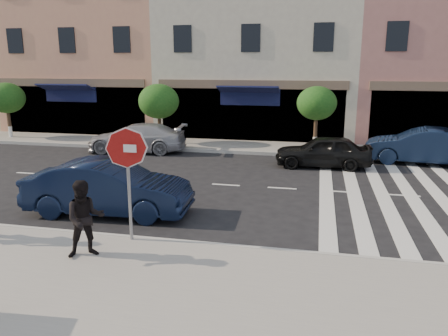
% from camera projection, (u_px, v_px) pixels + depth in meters
% --- Properties ---
extents(ground, '(120.00, 120.00, 0.00)m').
position_uv_depth(ground, '(195.00, 224.00, 11.78)').
color(ground, black).
rests_on(ground, ground).
extents(sidewalk_near, '(60.00, 4.50, 0.15)m').
position_uv_depth(sidewalk_near, '(140.00, 290.00, 8.19)').
color(sidewalk_near, gray).
rests_on(sidewalk_near, ground).
extents(sidewalk_far, '(60.00, 3.00, 0.15)m').
position_uv_depth(sidewalk_far, '(254.00, 147.00, 22.21)').
color(sidewalk_far, gray).
rests_on(sidewalk_far, ground).
extents(building_west_mid, '(10.00, 9.00, 14.00)m').
position_uv_depth(building_west_mid, '(103.00, 20.00, 28.56)').
color(building_west_mid, tan).
rests_on(building_west_mid, ground).
extents(building_centre, '(11.00, 9.00, 11.00)m').
position_uv_depth(building_centre, '(262.00, 42.00, 26.75)').
color(building_centre, beige).
rests_on(building_centre, ground).
extents(street_tree_wa, '(2.00, 2.00, 3.05)m').
position_uv_depth(street_tree_wa, '(7.00, 98.00, 24.38)').
color(street_tree_wa, '#473323').
rests_on(street_tree_wa, sidewalk_far).
extents(street_tree_wb, '(2.10, 2.10, 3.06)m').
position_uv_depth(street_tree_wb, '(159.00, 102.00, 22.53)').
color(street_tree_wb, '#473323').
rests_on(street_tree_wb, sidewalk_far).
extents(street_tree_c, '(1.90, 1.90, 3.04)m').
position_uv_depth(street_tree_c, '(317.00, 104.00, 20.87)').
color(street_tree_c, '#473323').
rests_on(street_tree_c, sidewalk_far).
extents(stop_sign, '(0.95, 0.11, 2.69)m').
position_uv_depth(stop_sign, '(127.00, 160.00, 9.93)').
color(stop_sign, gray).
rests_on(stop_sign, sidewalk_near).
extents(walker, '(1.04, 0.98, 1.69)m').
position_uv_depth(walker, '(85.00, 219.00, 9.32)').
color(walker, black).
rests_on(walker, sidewalk_near).
extents(car_near_mid, '(4.78, 1.91, 1.54)m').
position_uv_depth(car_near_mid, '(108.00, 188.00, 12.42)').
color(car_near_mid, black).
rests_on(car_near_mid, ground).
extents(car_far_left, '(4.95, 2.45, 1.38)m').
position_uv_depth(car_far_left, '(137.00, 138.00, 21.26)').
color(car_far_left, '#A0A0A5').
rests_on(car_far_left, ground).
extents(car_far_mid, '(3.98, 1.71, 1.34)m').
position_uv_depth(car_far_mid, '(323.00, 151.00, 18.14)').
color(car_far_mid, black).
rests_on(car_far_mid, ground).
extents(car_far_right, '(4.89, 2.22, 1.56)m').
position_uv_depth(car_far_right, '(422.00, 146.00, 18.69)').
color(car_far_right, black).
rests_on(car_far_right, ground).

